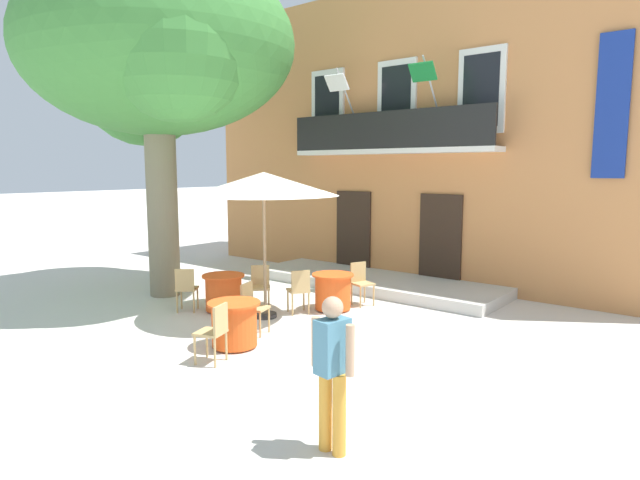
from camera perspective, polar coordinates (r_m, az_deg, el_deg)
The scene contains 15 objects.
ground_plane at distance 10.47m, azimuth -7.17°, elevation -8.60°, with size 120.00×120.00×0.00m, color silver.
building_facade at distance 15.68m, azimuth 11.98°, elevation 10.51°, with size 13.00×5.09×7.50m.
entrance_step_platform at distance 13.36m, azimuth 5.67°, elevation -4.47°, with size 6.43×2.02×0.25m, color silver.
plane_tree at distance 13.04m, azimuth -17.07°, elevation 18.27°, with size 6.52×5.72×7.45m.
cafe_table_near_tree at distance 11.21m, azimuth -10.23°, elevation -5.51°, with size 0.86×0.86×0.76m.
cafe_chair_near_tree_0 at distance 11.27m, azimuth -14.08°, elevation -4.84°, with size 0.56×0.56×0.91m.
cafe_chair_near_tree_1 at distance 11.22m, azimuth -6.38°, elevation -4.70°, with size 0.57×0.57×0.91m.
cafe_table_middle at distance 11.12m, azimuth 1.38°, elevation -5.49°, with size 0.86×0.86×0.76m.
cafe_chair_middle_0 at distance 11.56m, azimuth 4.36°, elevation -4.31°, with size 0.52×0.52×0.91m.
cafe_chair_middle_1 at distance 10.79m, azimuth -2.23°, elevation -5.16°, with size 0.55×0.55×0.91m.
cafe_table_front at distance 8.97m, azimuth -9.12°, elevation -8.81°, with size 0.86×0.86×0.76m.
cafe_chair_front_0 at distance 9.60m, azimuth -7.26°, elevation -6.83°, with size 0.50×0.50×0.91m.
cafe_chair_front_1 at distance 8.27m, azimuth -11.16°, elevation -9.30°, with size 0.51×0.51×0.91m.
cafe_umbrella at distance 10.34m, azimuth -6.01°, elevation 5.89°, with size 2.90×2.90×2.85m.
pedestrian_near_entrance at distance 5.57m, azimuth 1.33°, elevation -13.24°, with size 0.53×0.37×1.65m.
Camera 1 is at (7.28, -6.94, 2.92)m, focal length 30.04 mm.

